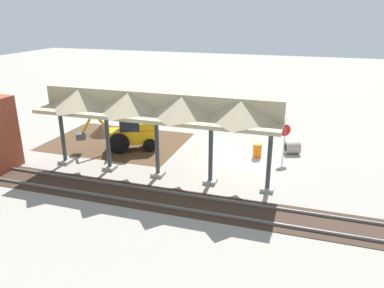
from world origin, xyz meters
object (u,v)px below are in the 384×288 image
backhoe (131,132)px  concrete_pipe (292,147)px  stop_sign (285,134)px  traffic_barrel (257,150)px

backhoe → concrete_pipe: size_ratio=4.52×
stop_sign → concrete_pipe: bearing=-111.5°
backhoe → concrete_pipe: 11.00m
backhoe → traffic_barrel: backhoe is taller
concrete_pipe → backhoe: bearing=13.5°
concrete_pipe → traffic_barrel: size_ratio=1.29×
traffic_barrel → backhoe: bearing=8.0°
stop_sign → traffic_barrel: (1.66, 0.11, -1.24)m
stop_sign → traffic_barrel: stop_sign is taller
traffic_barrel → stop_sign: bearing=-176.3°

